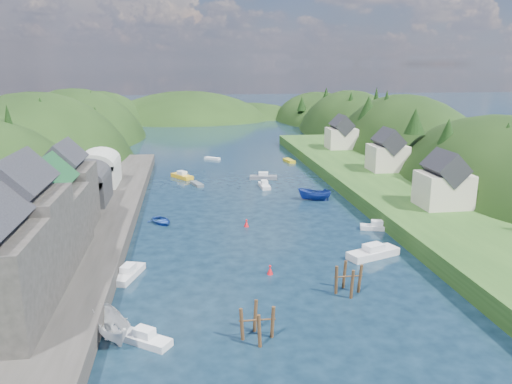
{
  "coord_description": "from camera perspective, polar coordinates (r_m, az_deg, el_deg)",
  "views": [
    {
      "loc": [
        -10.07,
        -44.61,
        22.83
      ],
      "look_at": [
        0.0,
        28.0,
        4.0
      ],
      "focal_mm": 35.0,
      "sensor_mm": 36.0,
      "label": 1
    }
  ],
  "objects": [
    {
      "name": "hill_trees",
      "position": [
        110.29,
        -2.23,
        8.27
      ],
      "size": [
        91.96,
        153.23,
        11.73
      ],
      "color": "black",
      "rests_on": "ground"
    },
    {
      "name": "terrace_right",
      "position": [
        94.11,
        14.22,
        0.67
      ],
      "size": [
        16.0,
        120.0,
        2.4
      ],
      "primitive_type": "cube",
      "color": "#234719",
      "rests_on": "ground"
    },
    {
      "name": "terrace_left_grass",
      "position": [
        71.26,
        -24.63,
        -4.58
      ],
      "size": [
        12.0,
        110.0,
        2.5
      ],
      "primitive_type": "cube",
      "color": "#234719",
      "rests_on": "ground"
    },
    {
      "name": "hillside_left",
      "position": [
        128.37,
        -23.43,
        -0.72
      ],
      "size": [
        44.0,
        245.56,
        52.0
      ],
      "color": "black",
      "rests_on": "ground"
    },
    {
      "name": "far_hills",
      "position": [
        221.47,
        -4.91,
        5.62
      ],
      "size": [
        103.0,
        68.0,
        44.0
      ],
      "color": "black",
      "rests_on": "ground"
    },
    {
      "name": "ground",
      "position": [
        97.84,
        -1.77,
        0.91
      ],
      "size": [
        600.0,
        600.0,
        0.0
      ],
      "primitive_type": "plane",
      "color": "black",
      "rests_on": "ground"
    },
    {
      "name": "boat_sheds",
      "position": [
        86.9,
        -18.3,
        2.01
      ],
      "size": [
        7.0,
        21.0,
        7.5
      ],
      "color": "#2D2D30",
      "rests_on": "quay_left"
    },
    {
      "name": "channel_buoy_near",
      "position": [
        56.46,
        1.62,
        -8.92
      ],
      "size": [
        0.7,
        0.7,
        1.1
      ],
      "color": "red",
      "rests_on": "ground"
    },
    {
      "name": "piling_cluster_far",
      "position": [
        52.63,
        10.46,
        -10.04
      ],
      "size": [
        2.98,
        2.8,
        3.67
      ],
      "color": "#382314",
      "rests_on": "ground"
    },
    {
      "name": "quay_left",
      "position": [
        69.61,
        -19.08,
        -4.7
      ],
      "size": [
        12.0,
        110.0,
        2.0
      ],
      "primitive_type": "cube",
      "color": "#2D2B28",
      "rests_on": "ground"
    },
    {
      "name": "moored_boats",
      "position": [
        68.33,
        -0.4,
        -4.5
      ],
      "size": [
        38.09,
        98.57,
        2.41
      ],
      "color": "silver",
      "rests_on": "ground"
    },
    {
      "name": "quayside_buildings",
      "position": [
        55.7,
        -24.19,
        -3.32
      ],
      "size": [
        8.0,
        35.84,
        12.9
      ],
      "color": "#2D2B28",
      "rests_on": "quay_left"
    },
    {
      "name": "piling_cluster_near",
      "position": [
        44.0,
        0.14,
        -15.06
      ],
      "size": [
        3.15,
        2.94,
        3.51
      ],
      "color": "#382314",
      "rests_on": "ground"
    },
    {
      "name": "hillside_right",
      "position": [
        135.11,
        16.39,
        0.88
      ],
      "size": [
        36.0,
        245.56,
        48.0
      ],
      "color": "black",
      "rests_on": "ground"
    },
    {
      "name": "right_bank_cottages",
      "position": [
        101.86,
        14.22,
        4.37
      ],
      "size": [
        9.0,
        59.24,
        8.41
      ],
      "color": "beige",
      "rests_on": "terrace_right"
    },
    {
      "name": "channel_buoy_far",
      "position": [
        72.28,
        -1.11,
        -3.61
      ],
      "size": [
        0.7,
        0.7,
        1.1
      ],
      "color": "red",
      "rests_on": "ground"
    }
  ]
}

